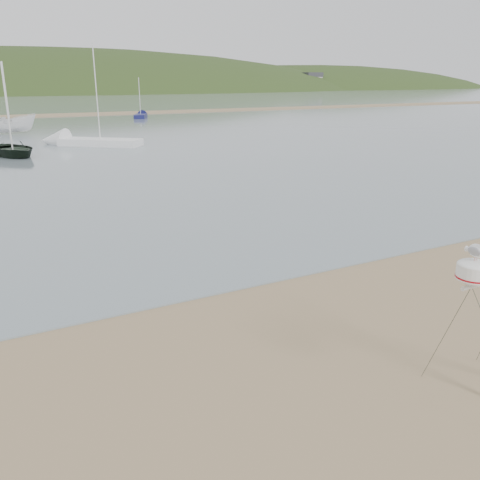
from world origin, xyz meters
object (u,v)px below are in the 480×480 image
boat_dark (9,120)px  sailboat_white_near (73,141)px  boat_white (8,108)px  sailboat_blue_far (142,115)px

boat_dark → sailboat_white_near: size_ratio=0.57×
boat_white → sailboat_blue_far: size_ratio=0.84×
boat_dark → sailboat_white_near: (4.66, 4.46, -2.01)m
sailboat_blue_far → boat_dark: bearing=-121.3°
boat_white → sailboat_blue_far: (17.25, 14.88, -2.02)m
boat_dark → boat_white: (1.30, 15.59, 0.02)m
boat_white → sailboat_blue_far: bearing=-35.1°
sailboat_white_near → sailboat_blue_far: bearing=61.9°
boat_white → sailboat_white_near: sailboat_white_near is taller
sailboat_white_near → sailboat_blue_far: (13.90, 26.01, 0.00)m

